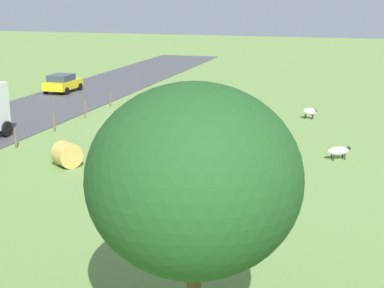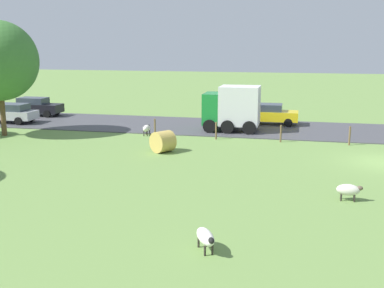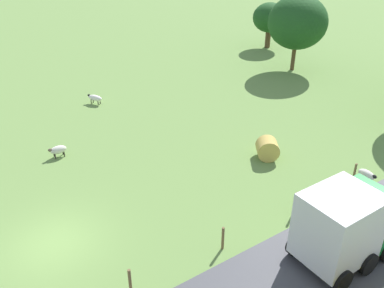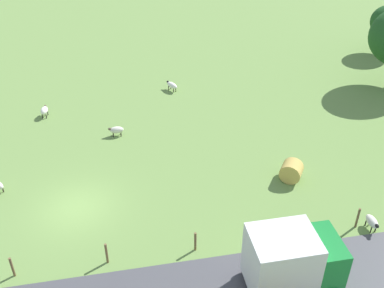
{
  "view_description": "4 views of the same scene",
  "coord_description": "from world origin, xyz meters",
  "px_view_note": "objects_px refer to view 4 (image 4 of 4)",
  "views": [
    {
      "loc": [
        -14.49,
        38.56,
        8.68
      ],
      "look_at": [
        -5.28,
        7.4,
        0.23
      ],
      "focal_mm": 54.91,
      "sensor_mm": 36.0,
      "label": 1
    },
    {
      "loc": [
        -27.38,
        4.76,
        6.52
      ],
      "look_at": [
        -0.99,
        10.78,
        0.75
      ],
      "focal_mm": 44.73,
      "sensor_mm": 36.0,
      "label": 2
    },
    {
      "loc": [
        14.8,
        -2.67,
        12.62
      ],
      "look_at": [
        -2.7,
        9.11,
        0.93
      ],
      "focal_mm": 38.81,
      "sensor_mm": 36.0,
      "label": 3
    },
    {
      "loc": [
        20.2,
        2.73,
        17.1
      ],
      "look_at": [
        -4.46,
        7.46,
        0.49
      ],
      "focal_mm": 42.45,
      "sensor_mm": 36.0,
      "label": 4
    }
  ],
  "objects_px": {
    "sheep_1": "(172,85)",
    "sheep_4": "(116,130)",
    "hay_bale_0": "(291,171)",
    "truck_0": "(292,261)",
    "sheep_0": "(372,222)",
    "sheep_3": "(44,110)"
  },
  "relations": [
    {
      "from": "sheep_1",
      "to": "sheep_4",
      "type": "relative_size",
      "value": 1.18
    },
    {
      "from": "sheep_4",
      "to": "hay_bale_0",
      "type": "xyz_separation_m",
      "value": [
        7.03,
        10.14,
        0.18
      ]
    },
    {
      "from": "sheep_4",
      "to": "hay_bale_0",
      "type": "distance_m",
      "value": 12.34
    },
    {
      "from": "sheep_4",
      "to": "hay_bale_0",
      "type": "bearing_deg",
      "value": 55.28
    },
    {
      "from": "sheep_1",
      "to": "hay_bale_0",
      "type": "bearing_deg",
      "value": 21.7
    },
    {
      "from": "truck_0",
      "to": "hay_bale_0",
      "type": "bearing_deg",
      "value": 157.97
    },
    {
      "from": "sheep_1",
      "to": "sheep_4",
      "type": "height_order",
      "value": "same"
    },
    {
      "from": "sheep_4",
      "to": "truck_0",
      "type": "height_order",
      "value": "truck_0"
    },
    {
      "from": "hay_bale_0",
      "to": "sheep_1",
      "type": "bearing_deg",
      "value": -158.3
    },
    {
      "from": "sheep_0",
      "to": "truck_0",
      "type": "xyz_separation_m",
      "value": [
        2.88,
        -5.75,
        1.31
      ]
    },
    {
      "from": "sheep_3",
      "to": "truck_0",
      "type": "xyz_separation_m",
      "value": [
        18.48,
        12.17,
        1.29
      ]
    },
    {
      "from": "sheep_4",
      "to": "hay_bale_0",
      "type": "relative_size",
      "value": 0.84
    },
    {
      "from": "sheep_0",
      "to": "sheep_3",
      "type": "bearing_deg",
      "value": -131.04
    },
    {
      "from": "sheep_1",
      "to": "sheep_0",
      "type": "bearing_deg",
      "value": 23.56
    },
    {
      "from": "sheep_3",
      "to": "hay_bale_0",
      "type": "bearing_deg",
      "value": 54.91
    },
    {
      "from": "hay_bale_0",
      "to": "sheep_0",
      "type": "bearing_deg",
      "value": 28.39
    },
    {
      "from": "sheep_0",
      "to": "sheep_1",
      "type": "height_order",
      "value": "sheep_0"
    },
    {
      "from": "sheep_1",
      "to": "sheep_3",
      "type": "xyz_separation_m",
      "value": [
        2.5,
        -10.02,
        0.04
      ]
    },
    {
      "from": "sheep_3",
      "to": "truck_0",
      "type": "height_order",
      "value": "truck_0"
    },
    {
      "from": "sheep_1",
      "to": "sheep_3",
      "type": "relative_size",
      "value": 1.21
    },
    {
      "from": "sheep_3",
      "to": "truck_0",
      "type": "bearing_deg",
      "value": 33.36
    },
    {
      "from": "sheep_4",
      "to": "truck_0",
      "type": "relative_size",
      "value": 0.27
    }
  ]
}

